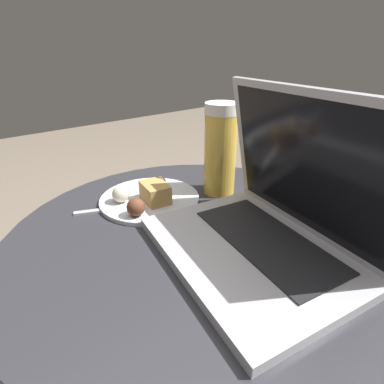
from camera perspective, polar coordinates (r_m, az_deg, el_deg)
The scene contains 5 objects.
table at distance 0.66m, azimuth 0.67°, elevation -17.03°, with size 0.72×0.72×0.49m.
laptop at distance 0.52m, azimuth 14.07°, elevation -5.64°, with size 0.39×0.32×0.27m.
beer_glass at distance 0.70m, azimuth 5.42°, elevation 8.02°, with size 0.08×0.08×0.21m.
snack_plate at distance 0.68m, azimuth -8.21°, elevation -0.95°, with size 0.23×0.23×0.05m.
fork at distance 0.67m, azimuth -12.14°, elevation -2.82°, with size 0.10×0.18×0.01m.
Camera 1 is at (0.37, -0.32, 0.81)m, focal length 28.00 mm.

